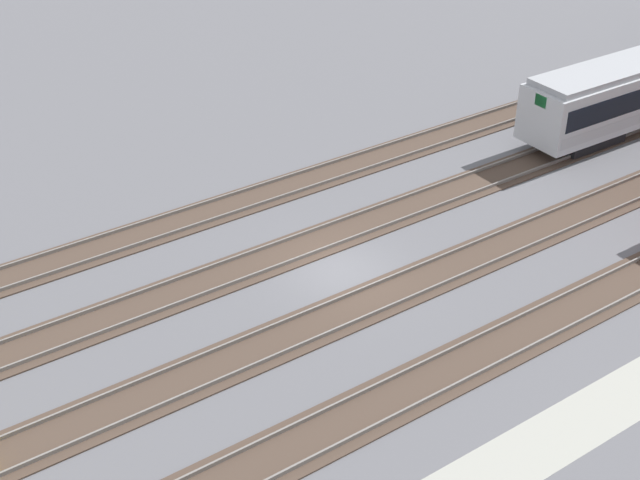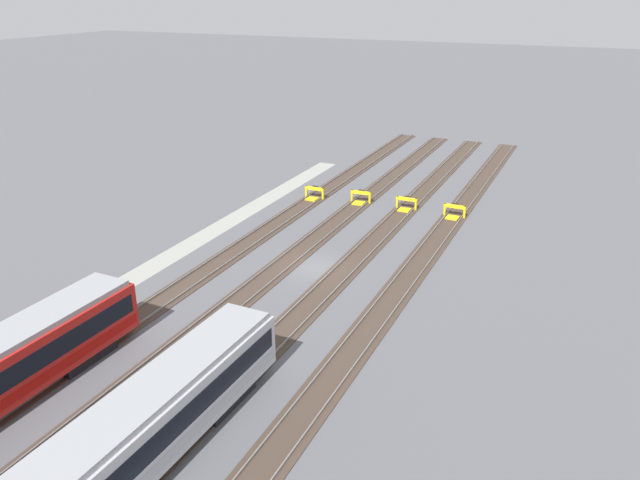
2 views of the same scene
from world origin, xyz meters
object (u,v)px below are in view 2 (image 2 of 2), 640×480
Objects in this scene: subway_car_front_row_right_inner at (138,434)px; bumper_stop_middle_track at (406,205)px; bumper_stop_near_inner_track at (360,198)px; bumper_stop_nearest_track at (314,194)px; bumper_stop_far_inner_track at (454,212)px.

bumper_stop_middle_track is (-37.01, -0.01, -1.53)m from subway_car_front_row_right_inner.
subway_car_front_row_right_inner reaches higher than bumper_stop_middle_track.
bumper_stop_middle_track is at bearing 89.51° from bumper_stop_near_inner_track.
bumper_stop_nearest_track is at bearing -85.79° from bumper_stop_middle_track.
bumper_stop_near_inner_track and bumper_stop_middle_track have the same top height.
bumper_stop_far_inner_track is (0.21, 4.54, 0.00)m from bumper_stop_middle_track.
bumper_stop_middle_track is at bearing 94.21° from bumper_stop_nearest_track.
subway_car_front_row_right_inner is 8.99× the size of bumper_stop_near_inner_track.
bumper_stop_near_inner_track is at bearing -91.58° from bumper_stop_far_inner_track.
bumper_stop_middle_track is (0.04, 4.54, 0.00)m from bumper_stop_near_inner_track.
subway_car_front_row_right_inner is at bearing 7.00° from bumper_stop_near_inner_track.
bumper_stop_near_inner_track is 1.00× the size of bumper_stop_far_inner_track.
bumper_stop_nearest_track and bumper_stop_near_inner_track have the same top height.
bumper_stop_middle_track is 4.54m from bumper_stop_far_inner_track.
subway_car_front_row_right_inner is 9.02× the size of bumper_stop_middle_track.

